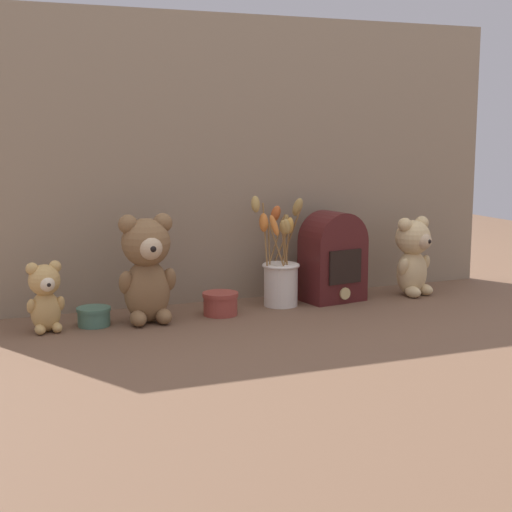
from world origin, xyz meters
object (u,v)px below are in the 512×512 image
Objects in this scene: vintage_radio at (333,256)px; decorative_tin_tall at (94,316)px; teddy_bear_medium at (413,255)px; flower_vase at (281,272)px; teddy_bear_large at (147,266)px; teddy_bear_small at (45,295)px; decorative_tin_short at (220,303)px.

decorative_tin_tall is at bearing -177.15° from vintage_radio.
flower_vase is at bearing 176.84° from teddy_bear_medium.
teddy_bear_medium is 0.75× the size of flower_vase.
teddy_bear_large is 3.26× the size of decorative_tin_tall.
teddy_bear_medium is at bearing 1.42° from teddy_bear_small.
decorative_tin_tall is at bearing 7.40° from teddy_bear_small.
teddy_bear_small reaches higher than decorative_tin_tall.
teddy_bear_large is 2.92× the size of decorative_tin_short.
decorative_tin_short is (0.33, -0.01, 0.01)m from decorative_tin_tall.
decorative_tin_short is (-0.35, -0.04, -0.10)m from vintage_radio.
vintage_radio is at bearing 174.77° from teddy_bear_medium.
teddy_bear_large is at bearing -174.70° from vintage_radio.
flower_vase is 0.16m from vintage_radio.
flower_vase reaches higher than decorative_tin_short.
teddy_bear_small is at bearing 179.57° from teddy_bear_large.
teddy_bear_small is 0.45m from decorative_tin_short.
vintage_radio reaches higher than decorative_tin_short.
teddy_bear_large reaches higher than decorative_tin_short.
flower_vase is 0.52m from decorative_tin_tall.
vintage_radio is 0.37m from decorative_tin_short.
teddy_bear_small is at bearing -175.62° from flower_vase.
decorative_tin_short is (-0.19, -0.04, -0.06)m from flower_vase.
teddy_bear_small is 0.80m from vintage_radio.
vintage_radio is at bearing 3.52° from teddy_bear_small.
teddy_bear_medium is 1.04m from teddy_bear_small.
flower_vase is (0.39, 0.05, -0.05)m from teddy_bear_large.
flower_vase is 1.21× the size of vintage_radio.
teddy_bear_large is at bearing -178.15° from decorative_tin_short.
teddy_bear_large is 0.80m from teddy_bear_medium.
teddy_bear_small is at bearing -179.42° from decorative_tin_short.
teddy_bear_medium is 2.44× the size of decorative_tin_short.
teddy_bear_large is 0.23m from decorative_tin_short.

